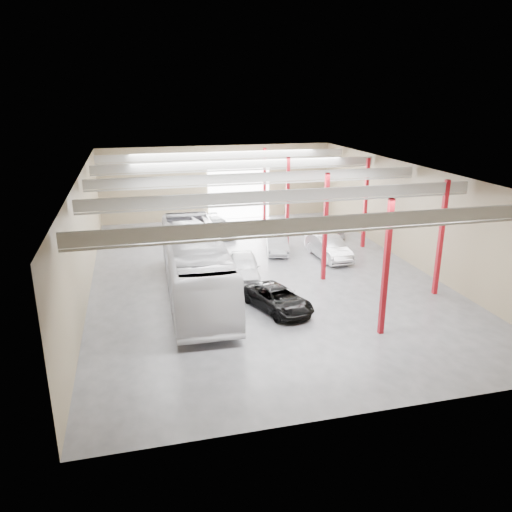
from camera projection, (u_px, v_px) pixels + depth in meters
name	position (u px, v px, depth m)	size (l,w,h in m)	color
depot_shell	(260.00, 200.00, 32.78)	(22.12, 32.12, 7.06)	#4D4D52
coach_bus	(195.00, 265.00, 29.67)	(3.28, 14.03, 3.91)	silver
black_sedan	(278.00, 299.00, 28.02)	(2.21, 4.79, 1.33)	black
car_row_a	(243.00, 267.00, 32.55)	(2.02, 5.03, 1.71)	silver
car_row_b	(277.00, 243.00, 38.27)	(1.55, 4.46, 1.47)	#A8A8AD
car_row_c	(217.00, 226.00, 42.93)	(2.01, 4.95, 1.44)	slate
car_right_near	(328.00, 247.00, 36.77)	(1.79, 5.14, 1.69)	silver
car_right_far	(329.00, 226.00, 42.93)	(1.73, 4.30, 1.47)	silver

